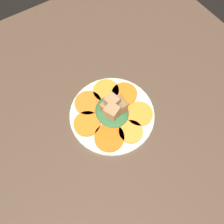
{
  "coord_description": "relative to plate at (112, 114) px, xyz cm",
  "views": [
    {
      "loc": [
        -24.59,
        16.03,
        66.01
      ],
      "look_at": [
        0.0,
        0.0,
        4.1
      ],
      "focal_mm": 35.0,
      "sensor_mm": 36.0,
      "label": 1
    }
  ],
  "objects": [
    {
      "name": "carrot_slice_4",
      "position": [
        -8.46,
        -1.32,
        1.03
      ],
      "size": [
        7.41,
        7.41,
        0.91
      ],
      "primitive_type": "cylinder",
      "color": "orange",
      "rests_on": "plate"
    },
    {
      "name": "center_pile",
      "position": [
        -0.3,
        -0.02,
        3.88
      ],
      "size": [
        11.29,
        10.16,
        9.84
      ],
      "color": "#2D6033",
      "rests_on": "plate"
    },
    {
      "name": "fork",
      "position": [
        -2.39,
        -4.83,
        0.78
      ],
      "size": [
        17.12,
        2.51,
        0.4
      ],
      "rotation": [
        0.0,
        0.0,
        0.03
      ],
      "color": "silver",
      "rests_on": "plate"
    },
    {
      "name": "carrot_slice_0",
      "position": [
        7.87,
        -2.75,
        1.03
      ],
      "size": [
        8.64,
        8.64,
        0.91
      ],
      "primitive_type": "cylinder",
      "color": "orange",
      "rests_on": "plate"
    },
    {
      "name": "carrot_slice_3",
      "position": [
        -6.39,
        5.14,
        1.03
      ],
      "size": [
        9.12,
        9.12,
        0.91
      ],
      "primitive_type": "cylinder",
      "color": "#D56013",
      "rests_on": "plate"
    },
    {
      "name": "carrot_slice_6",
      "position": [
        3.56,
        -7.19,
        1.03
      ],
      "size": [
        8.5,
        8.5,
        0.91
      ],
      "primitive_type": "cylinder",
      "color": "orange",
      "rests_on": "plate"
    },
    {
      "name": "carrot_slice_5",
      "position": [
        -5.01,
        -7.04,
        1.03
      ],
      "size": [
        8.5,
        8.5,
        0.91
      ],
      "primitive_type": "cylinder",
      "color": "orange",
      "rests_on": "plate"
    },
    {
      "name": "table_slab",
      "position": [
        0.0,
        0.0,
        -1.52
      ],
      "size": [
        120.0,
        120.0,
        2.0
      ],
      "primitive_type": "cube",
      "color": "#4C3828",
      "rests_on": "ground"
    },
    {
      "name": "carrot_slice_1",
      "position": [
        7.15,
        4.57,
        1.03
      ],
      "size": [
        8.72,
        8.72,
        0.91
      ],
      "primitive_type": "cylinder",
      "color": "orange",
      "rests_on": "plate"
    },
    {
      "name": "carrot_slice_2",
      "position": [
        1.07,
        8.5,
        1.03
      ],
      "size": [
        8.34,
        8.34,
        0.91
      ],
      "primitive_type": "cylinder",
      "color": "orange",
      "rests_on": "plate"
    },
    {
      "name": "plate",
      "position": [
        0.0,
        0.0,
        0.0
      ],
      "size": [
        27.1,
        27.1,
        1.05
      ],
      "color": "beige",
      "rests_on": "table_slab"
    }
  ]
}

